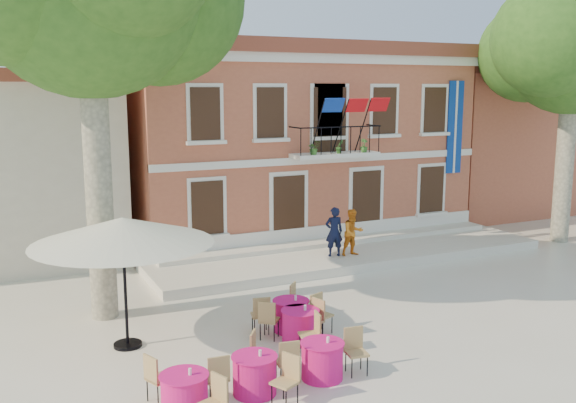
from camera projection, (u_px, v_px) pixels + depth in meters
The scene contains 13 objects.
ground at pixel (370, 306), 17.38m from camera, with size 90.00×90.00×0.00m, color beige.
main_building at pixel (282, 138), 26.46m from camera, with size 13.50×9.59×7.50m.
neighbor_east at pixel (488, 140), 32.51m from camera, with size 9.40×9.40×6.40m.
terrace at pixel (350, 255), 22.12m from camera, with size 14.00×3.40×0.30m, color silver.
plane_tree_east at pixel (573, 48), 23.50m from camera, with size 5.02×5.02×9.85m.
patio_umbrella at pixel (123, 231), 14.17m from camera, with size 4.04×4.04×3.01m.
pedestrian_navy at pixel (334, 232), 21.23m from camera, with size 0.60×0.40×1.66m, color black.
pedestrian_orange at pixel (353, 232), 21.32m from camera, with size 0.76×0.59×1.57m, color orange.
cafe_table_0 at pixel (255, 373), 12.31m from camera, with size 1.69×1.87×0.95m.
cafe_table_1 at pixel (322, 359), 12.95m from camera, with size 1.96×0.90×0.95m.
cafe_table_2 at pixel (184, 393), 11.51m from camera, with size 1.09×1.94×0.95m.
cafe_table_3 at pixel (300, 324), 14.84m from camera, with size 1.84×1.77×0.95m.
cafe_table_4 at pixel (291, 314), 15.52m from camera, with size 1.79×1.82×0.95m.
Camera 1 is at (-9.13, -14.07, 5.81)m, focal length 40.00 mm.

